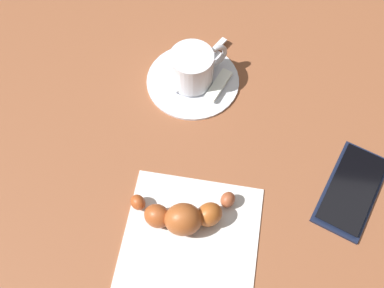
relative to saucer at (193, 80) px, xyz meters
name	(u,v)px	position (x,y,z in m)	size (l,w,h in m)	color
ground_plane	(188,144)	(0.11, 0.01, 0.00)	(1.80, 1.80, 0.00)	brown
saucer	(193,80)	(0.00, 0.00, 0.00)	(0.14, 0.14, 0.01)	silver
espresso_cup	(193,67)	(0.00, 0.00, 0.03)	(0.07, 0.08, 0.05)	silver
teaspoon	(191,73)	(-0.01, 0.00, 0.01)	(0.12, 0.08, 0.01)	silver
sugar_packet	(218,85)	(0.01, 0.04, 0.01)	(0.06, 0.02, 0.01)	white
napkin	(191,237)	(0.24, 0.03, 0.00)	(0.16, 0.17, 0.00)	silver
croissant	(183,216)	(0.23, 0.02, 0.02)	(0.08, 0.14, 0.05)	#A1461F
cell_phone	(352,189)	(0.15, 0.24, 0.00)	(0.15, 0.11, 0.01)	#141C33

